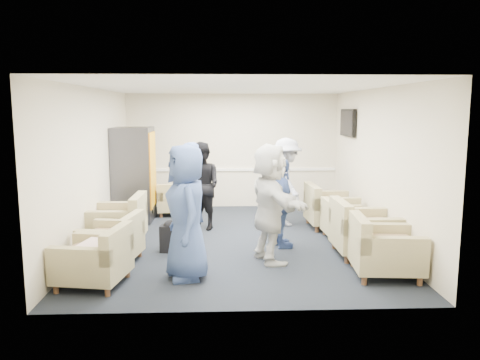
{
  "coord_description": "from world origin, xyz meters",
  "views": [
    {
      "loc": [
        -0.26,
        -8.15,
        2.32
      ],
      "look_at": [
        0.07,
        0.2,
        1.07
      ],
      "focal_mm": 35.0,
      "sensor_mm": 36.0,
      "label": 1
    }
  ],
  "objects_px": {
    "armchair_right_near": "(381,251)",
    "armchair_right_midfar": "(343,223)",
    "person_mid_left": "(189,197)",
    "person_back_right": "(286,182)",
    "armchair_left_far": "(120,224)",
    "person_mid_right": "(282,203)",
    "armchair_left_near": "(97,261)",
    "armchair_right_far": "(328,209)",
    "person_back_left": "(202,186)",
    "armchair_left_mid": "(115,242)",
    "armchair_right_midnear": "(361,232)",
    "armchair_corner": "(175,201)",
    "person_front_left": "(186,212)",
    "person_front_right": "(270,203)",
    "vending_machine": "(134,174)"
  },
  "relations": [
    {
      "from": "armchair_left_mid",
      "to": "armchair_left_far",
      "type": "bearing_deg",
      "value": -163.38
    },
    {
      "from": "armchair_right_midnear",
      "to": "armchair_corner",
      "type": "xyz_separation_m",
      "value": [
        -3.26,
        3.1,
        -0.07
      ]
    },
    {
      "from": "armchair_corner",
      "to": "person_back_left",
      "type": "xyz_separation_m",
      "value": [
        0.65,
        -1.3,
        0.55
      ]
    },
    {
      "from": "armchair_left_mid",
      "to": "armchair_left_far",
      "type": "relative_size",
      "value": 0.99
    },
    {
      "from": "armchair_left_near",
      "to": "person_back_left",
      "type": "xyz_separation_m",
      "value": [
        1.27,
        2.95,
        0.52
      ]
    },
    {
      "from": "armchair_right_midnear",
      "to": "person_front_left",
      "type": "height_order",
      "value": "person_front_left"
    },
    {
      "from": "armchair_left_mid",
      "to": "person_mid_left",
      "type": "distance_m",
      "value": 1.39
    },
    {
      "from": "person_mid_right",
      "to": "armchair_right_midnear",
      "type": "bearing_deg",
      "value": -122.14
    },
    {
      "from": "armchair_left_near",
      "to": "armchair_right_midnear",
      "type": "height_order",
      "value": "armchair_right_midnear"
    },
    {
      "from": "armchair_left_near",
      "to": "person_mid_right",
      "type": "xyz_separation_m",
      "value": [
        2.68,
        1.66,
        0.42
      ]
    },
    {
      "from": "armchair_right_midfar",
      "to": "armchair_left_mid",
      "type": "bearing_deg",
      "value": 104.56
    },
    {
      "from": "armchair_right_far",
      "to": "armchair_right_midnear",
      "type": "bearing_deg",
      "value": -178.91
    },
    {
      "from": "armchair_left_far",
      "to": "person_mid_left",
      "type": "bearing_deg",
      "value": 74.11
    },
    {
      "from": "armchair_right_midfar",
      "to": "person_back_left",
      "type": "bearing_deg",
      "value": 69.39
    },
    {
      "from": "armchair_right_near",
      "to": "vending_machine",
      "type": "relative_size",
      "value": 0.5
    },
    {
      "from": "armchair_right_far",
      "to": "armchair_corner",
      "type": "xyz_separation_m",
      "value": [
        -3.15,
        1.27,
        -0.06
      ]
    },
    {
      "from": "armchair_right_midnear",
      "to": "person_back_right",
      "type": "bearing_deg",
      "value": 23.61
    },
    {
      "from": "armchair_right_midfar",
      "to": "armchair_right_far",
      "type": "xyz_separation_m",
      "value": [
        -0.09,
        0.88,
        0.06
      ]
    },
    {
      "from": "armchair_right_near",
      "to": "armchair_left_mid",
      "type": "bearing_deg",
      "value": 84.28
    },
    {
      "from": "armchair_right_far",
      "to": "person_back_right",
      "type": "relative_size",
      "value": 0.54
    },
    {
      "from": "person_front_left",
      "to": "person_back_right",
      "type": "relative_size",
      "value": 1.05
    },
    {
      "from": "armchair_left_mid",
      "to": "person_front_right",
      "type": "bearing_deg",
      "value": 98.85
    },
    {
      "from": "armchair_left_far",
      "to": "person_back_left",
      "type": "xyz_separation_m",
      "value": [
        1.37,
        1.04,
        0.49
      ]
    },
    {
      "from": "armchair_right_midnear",
      "to": "person_mid_right",
      "type": "height_order",
      "value": "person_mid_right"
    },
    {
      "from": "person_mid_right",
      "to": "armchair_right_far",
      "type": "bearing_deg",
      "value": -49.09
    },
    {
      "from": "armchair_right_near",
      "to": "armchair_right_midfar",
      "type": "distance_m",
      "value": 1.88
    },
    {
      "from": "person_front_left",
      "to": "person_front_right",
      "type": "distance_m",
      "value": 1.4
    },
    {
      "from": "armchair_left_mid",
      "to": "person_back_left",
      "type": "bearing_deg",
      "value": 157.62
    },
    {
      "from": "armchair_right_far",
      "to": "person_back_right",
      "type": "height_order",
      "value": "person_back_right"
    },
    {
      "from": "person_mid_left",
      "to": "armchair_left_far",
      "type": "bearing_deg",
      "value": -131.2
    },
    {
      "from": "person_mid_left",
      "to": "armchair_left_mid",
      "type": "bearing_deg",
      "value": -85.33
    },
    {
      "from": "armchair_left_near",
      "to": "armchair_right_far",
      "type": "relative_size",
      "value": 1.03
    },
    {
      "from": "armchair_left_mid",
      "to": "armchair_right_midnear",
      "type": "xyz_separation_m",
      "value": [
        3.86,
        0.22,
        0.06
      ]
    },
    {
      "from": "person_mid_right",
      "to": "armchair_right_midfar",
      "type": "bearing_deg",
      "value": -78.82
    },
    {
      "from": "person_front_left",
      "to": "person_mid_left",
      "type": "relative_size",
      "value": 1.03
    },
    {
      "from": "person_mid_right",
      "to": "armchair_right_near",
      "type": "bearing_deg",
      "value": -149.11
    },
    {
      "from": "armchair_left_far",
      "to": "person_mid_left",
      "type": "height_order",
      "value": "person_mid_left"
    },
    {
      "from": "armchair_left_near",
      "to": "armchair_right_midnear",
      "type": "distance_m",
      "value": 4.05
    },
    {
      "from": "vending_machine",
      "to": "person_front_left",
      "type": "distance_m",
      "value": 3.74
    },
    {
      "from": "armchair_left_far",
      "to": "person_mid_right",
      "type": "relative_size",
      "value": 0.62
    },
    {
      "from": "person_back_left",
      "to": "armchair_right_far",
      "type": "bearing_deg",
      "value": 45.94
    },
    {
      "from": "person_back_right",
      "to": "person_mid_left",
      "type": "bearing_deg",
      "value": 120.74
    },
    {
      "from": "person_mid_left",
      "to": "person_back_right",
      "type": "bearing_deg",
      "value": 107.53
    },
    {
      "from": "armchair_right_far",
      "to": "person_mid_left",
      "type": "distance_m",
      "value": 3.06
    },
    {
      "from": "person_back_left",
      "to": "person_mid_right",
      "type": "xyz_separation_m",
      "value": [
        1.4,
        -1.3,
        -0.09
      ]
    },
    {
      "from": "armchair_left_far",
      "to": "armchair_left_mid",
      "type": "bearing_deg",
      "value": 8.04
    },
    {
      "from": "armchair_right_near",
      "to": "person_mid_right",
      "type": "relative_size",
      "value": 0.64
    },
    {
      "from": "person_mid_left",
      "to": "armchair_left_near",
      "type": "bearing_deg",
      "value": -60.59
    },
    {
      "from": "armchair_right_near",
      "to": "person_back_left",
      "type": "relative_size",
      "value": 0.57
    },
    {
      "from": "armchair_left_mid",
      "to": "armchair_right_far",
      "type": "relative_size",
      "value": 0.98
    }
  ]
}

